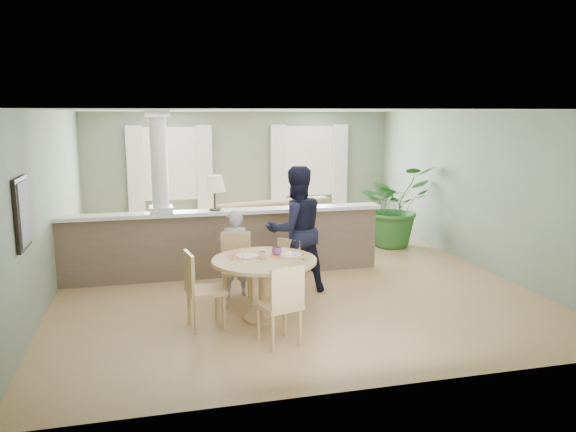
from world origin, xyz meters
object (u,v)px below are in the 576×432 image
object	(u,v)px
sofa	(286,226)
chair_far_man	(286,266)
child_person	(235,253)
houseplant	(394,206)
dining_table	(265,271)
chair_side	(200,287)
chair_far_boy	(237,264)
chair_near	(282,302)
man_person	(296,230)

from	to	relation	value
sofa	chair_far_man	distance (m)	2.97
chair_far_man	child_person	bearing A→B (deg)	-160.63
houseplant	dining_table	xyz separation A→B (m)	(-3.36, -3.45, -0.17)
child_person	chair_side	bearing A→B (deg)	60.04
chair_far_boy	chair_far_man	distance (m)	0.72
houseplant	chair_far_boy	size ratio (longest dim) A/B	1.66
houseplant	child_person	distance (m)	4.33
dining_table	chair_near	distance (m)	0.91
chair_side	chair_near	bearing A→B (deg)	-140.99
houseplant	chair_side	distance (m)	5.52
dining_table	man_person	distance (m)	1.28
sofa	chair_far_boy	size ratio (longest dim) A/B	3.23
chair_far_boy	child_person	distance (m)	0.27
dining_table	chair_far_man	bearing A→B (deg)	58.72
houseplant	chair_side	size ratio (longest dim) A/B	1.66
houseplant	chair_near	xyz separation A→B (m)	(-3.34, -4.35, -0.28)
man_person	chair_far_man	bearing A→B (deg)	41.50
chair_near	houseplant	bearing A→B (deg)	-143.33
houseplant	man_person	distance (m)	3.61
chair_far_man	chair_near	bearing A→B (deg)	-64.80
houseplant	chair_far_man	bearing A→B (deg)	-137.24
chair_far_boy	chair_side	distance (m)	1.09
sofa	man_person	world-z (taller)	man_person
dining_table	man_person	world-z (taller)	man_person
chair_near	chair_side	xyz separation A→B (m)	(-0.87, 0.79, 0.00)
chair_far_man	chair_side	size ratio (longest dim) A/B	0.87
child_person	sofa	bearing A→B (deg)	-120.32
sofa	chair_far_man	world-z (taller)	sofa
houseplant	man_person	xyz separation A→B (m)	(-2.68, -2.41, 0.13)
dining_table	chair_near	world-z (taller)	chair_near
chair_side	man_person	xyz separation A→B (m)	(1.54, 1.15, 0.41)
houseplant	man_person	size ratio (longest dim) A/B	0.86
chair_near	child_person	bearing A→B (deg)	-98.40
houseplant	chair_far_boy	xyz separation A→B (m)	(-3.61, -2.66, -0.28)
houseplant	child_person	bearing A→B (deg)	-146.25
chair_far_man	man_person	size ratio (longest dim) A/B	0.45
chair_far_boy	houseplant	bearing A→B (deg)	40.26
chair_side	dining_table	bearing A→B (deg)	-90.93
houseplant	chair_far_boy	world-z (taller)	houseplant
chair_side	chair_far_boy	bearing A→B (deg)	-42.37
chair_far_man	chair_far_boy	bearing A→B (deg)	-141.21
dining_table	child_person	distance (m)	1.07
chair_far_boy	sofa	bearing A→B (deg)	67.65
chair_side	child_person	distance (m)	1.32
sofa	child_person	size ratio (longest dim) A/B	2.46
chair_far_boy	chair_near	bearing A→B (deg)	-77.37
houseplant	chair_far_boy	distance (m)	4.49
dining_table	chair_far_man	world-z (taller)	dining_table
child_person	chair_far_boy	bearing A→B (deg)	86.17
chair_side	chair_far_man	bearing A→B (deg)	-64.66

